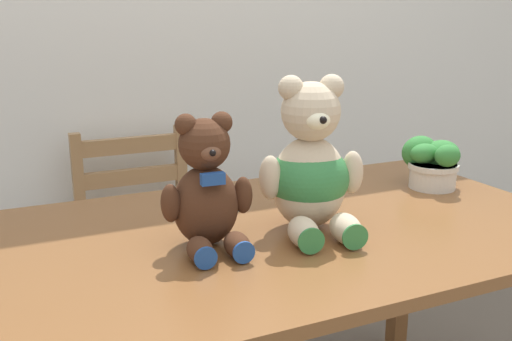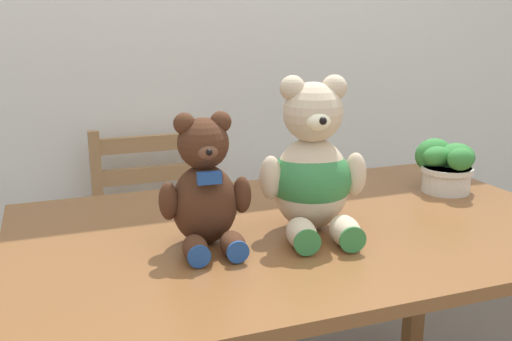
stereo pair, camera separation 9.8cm
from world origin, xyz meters
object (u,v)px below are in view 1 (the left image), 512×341
Objects in this scene: wooden_chair_behind at (143,247)px; teddy_bear_right at (311,169)px; teddy_bear_left at (207,190)px; potted_plant at (432,161)px.

teddy_bear_right reaches higher than wooden_chair_behind.
teddy_bear_left is at bearing 11.58° from teddy_bear_right.
teddy_bear_right is at bearing -163.16° from potted_plant.
teddy_bear_left is 0.81× the size of teddy_bear_right.
teddy_bear_left is (-0.02, -0.80, 0.44)m from wooden_chair_behind.
potted_plant is at bearing -152.06° from teddy_bear_right.
teddy_bear_right is 0.56m from potted_plant.
potted_plant is (0.81, 0.16, -0.05)m from teddy_bear_left.
teddy_bear_right is (0.25, -0.80, 0.46)m from wooden_chair_behind.
wooden_chair_behind is at bearing -61.42° from teddy_bear_right.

